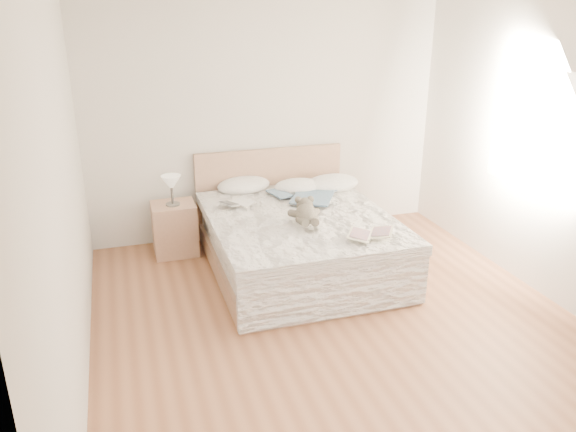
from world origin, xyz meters
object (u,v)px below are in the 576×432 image
(teddy_bear, at_px, (306,221))
(table_lamp, at_px, (171,184))
(photo_book, at_px, (236,204))
(nightstand, at_px, (175,229))
(bed, at_px, (296,239))
(childrens_book, at_px, (371,234))

(teddy_bear, bearing_deg, table_lamp, 143.00)
(table_lamp, distance_m, photo_book, 0.71)
(photo_book, bearing_deg, nightstand, 114.39)
(nightstand, xyz_separation_m, teddy_bear, (1.10, -1.10, 0.37))
(nightstand, bearing_deg, table_lamp, -93.34)
(bed, distance_m, teddy_bear, 0.52)
(childrens_book, bearing_deg, photo_book, 162.82)
(bed, distance_m, nightstand, 1.34)
(table_lamp, bearing_deg, teddy_bear, -44.16)
(photo_book, relative_size, childrens_book, 0.74)
(nightstand, height_order, photo_book, photo_book)
(table_lamp, relative_size, childrens_book, 0.77)
(bed, bearing_deg, table_lamp, 149.29)
(table_lamp, bearing_deg, childrens_book, -43.81)
(photo_book, bearing_deg, table_lamp, 116.83)
(bed, xyz_separation_m, table_lamp, (-1.14, 0.68, 0.48))
(childrens_book, relative_size, teddy_bear, 1.10)
(table_lamp, height_order, teddy_bear, table_lamp)
(nightstand, xyz_separation_m, photo_book, (0.60, -0.39, 0.35))
(bed, height_order, nightstand, bed)
(bed, xyz_separation_m, teddy_bear, (-0.04, -0.39, 0.34))
(table_lamp, height_order, childrens_book, table_lamp)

